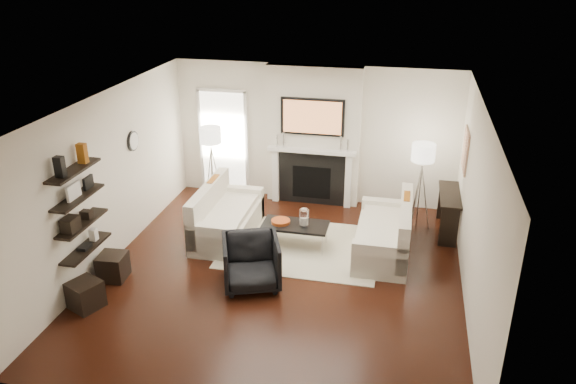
% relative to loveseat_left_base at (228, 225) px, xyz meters
% --- Properties ---
extents(room_envelope, '(6.00, 6.00, 6.00)m').
position_rel_loveseat_left_base_xyz_m(room_envelope, '(1.19, -1.08, 1.14)').
color(room_envelope, black).
rests_on(room_envelope, ground).
extents(chimney_breast, '(1.80, 0.25, 2.70)m').
position_rel_loveseat_left_base_xyz_m(chimney_breast, '(1.19, 1.80, 1.14)').
color(chimney_breast, silver).
rests_on(chimney_breast, floor).
extents(fireplace_surround, '(1.30, 0.02, 1.04)m').
position_rel_loveseat_left_base_xyz_m(fireplace_surround, '(1.19, 1.66, 0.31)').
color(fireplace_surround, black).
rests_on(fireplace_surround, floor).
extents(firebox, '(0.75, 0.02, 0.65)m').
position_rel_loveseat_left_base_xyz_m(firebox, '(1.19, 1.66, 0.24)').
color(firebox, black).
rests_on(firebox, floor).
extents(mantel_pilaster_l, '(0.12, 0.08, 1.10)m').
position_rel_loveseat_left_base_xyz_m(mantel_pilaster_l, '(0.47, 1.63, 0.34)').
color(mantel_pilaster_l, white).
rests_on(mantel_pilaster_l, floor).
extents(mantel_pilaster_r, '(0.12, 0.08, 1.10)m').
position_rel_loveseat_left_base_xyz_m(mantel_pilaster_r, '(1.91, 1.63, 0.34)').
color(mantel_pilaster_r, white).
rests_on(mantel_pilaster_r, floor).
extents(mantel_shelf, '(1.70, 0.18, 0.07)m').
position_rel_loveseat_left_base_xyz_m(mantel_shelf, '(1.19, 1.61, 0.91)').
color(mantel_shelf, white).
rests_on(mantel_shelf, chimney_breast).
extents(tv_body, '(1.20, 0.06, 0.70)m').
position_rel_loveseat_left_base_xyz_m(tv_body, '(1.19, 1.64, 1.57)').
color(tv_body, black).
rests_on(tv_body, chimney_breast).
extents(tv_screen, '(1.10, 0.00, 0.62)m').
position_rel_loveseat_left_base_xyz_m(tv_screen, '(1.19, 1.61, 1.57)').
color(tv_screen, '#BF723F').
rests_on(tv_screen, tv_body).
extents(candlestick_l_tall, '(0.04, 0.04, 0.30)m').
position_rel_loveseat_left_base_xyz_m(candlestick_l_tall, '(0.64, 1.62, 1.09)').
color(candlestick_l_tall, silver).
rests_on(candlestick_l_tall, mantel_shelf).
extents(candlestick_l_short, '(0.04, 0.04, 0.24)m').
position_rel_loveseat_left_base_xyz_m(candlestick_l_short, '(0.51, 1.62, 1.06)').
color(candlestick_l_short, silver).
rests_on(candlestick_l_short, mantel_shelf).
extents(candlestick_r_tall, '(0.04, 0.04, 0.30)m').
position_rel_loveseat_left_base_xyz_m(candlestick_r_tall, '(1.74, 1.62, 1.09)').
color(candlestick_r_tall, silver).
rests_on(candlestick_r_tall, mantel_shelf).
extents(candlestick_r_short, '(0.04, 0.04, 0.24)m').
position_rel_loveseat_left_base_xyz_m(candlestick_r_short, '(1.87, 1.62, 1.06)').
color(candlestick_r_short, silver).
rests_on(candlestick_r_short, mantel_shelf).
extents(hallway_panel, '(0.90, 0.02, 2.10)m').
position_rel_loveseat_left_base_xyz_m(hallway_panel, '(-0.66, 1.90, 0.84)').
color(hallway_panel, white).
rests_on(hallway_panel, floor).
extents(door_trim_l, '(0.06, 0.06, 2.16)m').
position_rel_loveseat_left_base_xyz_m(door_trim_l, '(-1.14, 1.88, 0.84)').
color(door_trim_l, white).
rests_on(door_trim_l, floor).
extents(door_trim_r, '(0.06, 0.06, 2.16)m').
position_rel_loveseat_left_base_xyz_m(door_trim_r, '(-0.18, 1.88, 0.84)').
color(door_trim_r, white).
rests_on(door_trim_r, floor).
extents(door_trim_top, '(1.02, 0.06, 0.06)m').
position_rel_loveseat_left_base_xyz_m(door_trim_top, '(-0.66, 1.88, 1.92)').
color(door_trim_top, white).
rests_on(door_trim_top, wall_back).
extents(rug, '(2.60, 2.00, 0.01)m').
position_rel_loveseat_left_base_xyz_m(rug, '(1.35, -0.13, -0.20)').
color(rug, beige).
rests_on(rug, floor).
extents(loveseat_left_base, '(0.85, 1.80, 0.42)m').
position_rel_loveseat_left_base_xyz_m(loveseat_left_base, '(0.00, 0.00, 0.00)').
color(loveseat_left_base, beige).
rests_on(loveseat_left_base, floor).
extents(loveseat_left_back, '(0.18, 1.80, 0.80)m').
position_rel_loveseat_left_base_xyz_m(loveseat_left_back, '(-0.33, 0.00, 0.32)').
color(loveseat_left_back, beige).
rests_on(loveseat_left_back, floor).
extents(loveseat_left_arm_n, '(0.85, 0.18, 0.60)m').
position_rel_loveseat_left_base_xyz_m(loveseat_left_arm_n, '(0.00, -0.81, 0.09)').
color(loveseat_left_arm_n, beige).
rests_on(loveseat_left_arm_n, floor).
extents(loveseat_left_arm_s, '(0.85, 0.18, 0.60)m').
position_rel_loveseat_left_base_xyz_m(loveseat_left_arm_s, '(0.00, 0.81, 0.09)').
color(loveseat_left_arm_s, beige).
rests_on(loveseat_left_arm_s, floor).
extents(loveseat_left_cushion, '(0.63, 1.44, 0.10)m').
position_rel_loveseat_left_base_xyz_m(loveseat_left_cushion, '(0.05, 0.00, 0.26)').
color(loveseat_left_cushion, beige).
rests_on(loveseat_left_cushion, loveseat_left_base).
extents(pillow_left_orange, '(0.10, 0.42, 0.42)m').
position_rel_loveseat_left_base_xyz_m(pillow_left_orange, '(-0.33, 0.30, 0.52)').
color(pillow_left_orange, '#904F11').
rests_on(pillow_left_orange, loveseat_left_cushion).
extents(pillow_left_charcoal, '(0.10, 0.40, 0.40)m').
position_rel_loveseat_left_base_xyz_m(pillow_left_charcoal, '(-0.33, -0.30, 0.51)').
color(pillow_left_charcoal, black).
rests_on(pillow_left_charcoal, loveseat_left_cushion).
extents(loveseat_right_base, '(0.85, 1.80, 0.42)m').
position_rel_loveseat_left_base_xyz_m(loveseat_right_base, '(2.69, -0.03, 0.00)').
color(loveseat_right_base, beige).
rests_on(loveseat_right_base, floor).
extents(loveseat_right_back, '(0.18, 1.80, 0.80)m').
position_rel_loveseat_left_base_xyz_m(loveseat_right_back, '(3.02, -0.03, 0.32)').
color(loveseat_right_back, beige).
rests_on(loveseat_right_back, floor).
extents(loveseat_right_arm_n, '(0.85, 0.18, 0.60)m').
position_rel_loveseat_left_base_xyz_m(loveseat_right_arm_n, '(2.69, -0.84, 0.09)').
color(loveseat_right_arm_n, beige).
rests_on(loveseat_right_arm_n, floor).
extents(loveseat_right_arm_s, '(0.85, 0.18, 0.60)m').
position_rel_loveseat_left_base_xyz_m(loveseat_right_arm_s, '(2.69, 0.78, 0.09)').
color(loveseat_right_arm_s, beige).
rests_on(loveseat_right_arm_s, floor).
extents(loveseat_right_cushion, '(0.63, 1.44, 0.10)m').
position_rel_loveseat_left_base_xyz_m(loveseat_right_cushion, '(2.64, -0.03, 0.26)').
color(loveseat_right_cushion, beige).
rests_on(loveseat_right_cushion, loveseat_right_base).
extents(pillow_right_orange, '(0.10, 0.42, 0.42)m').
position_rel_loveseat_left_base_xyz_m(pillow_right_orange, '(3.02, 0.27, 0.52)').
color(pillow_right_orange, '#904F11').
rests_on(pillow_right_orange, loveseat_right_cushion).
extents(pillow_right_charcoal, '(0.10, 0.40, 0.40)m').
position_rel_loveseat_left_base_xyz_m(pillow_right_charcoal, '(3.02, -0.33, 0.51)').
color(pillow_right_charcoal, black).
rests_on(pillow_right_charcoal, loveseat_right_cushion).
extents(coffee_table, '(1.10, 0.55, 0.04)m').
position_rel_loveseat_left_base_xyz_m(coffee_table, '(1.23, -0.13, 0.19)').
color(coffee_table, black).
rests_on(coffee_table, floor).
extents(coffee_leg_nw, '(0.02, 0.02, 0.38)m').
position_rel_loveseat_left_base_xyz_m(coffee_leg_nw, '(0.73, -0.35, -0.02)').
color(coffee_leg_nw, silver).
rests_on(coffee_leg_nw, floor).
extents(coffee_leg_ne, '(0.02, 0.02, 0.38)m').
position_rel_loveseat_left_base_xyz_m(coffee_leg_ne, '(1.73, -0.35, -0.02)').
color(coffee_leg_ne, silver).
rests_on(coffee_leg_ne, floor).
extents(coffee_leg_sw, '(0.02, 0.02, 0.38)m').
position_rel_loveseat_left_base_xyz_m(coffee_leg_sw, '(0.73, 0.09, -0.02)').
color(coffee_leg_sw, silver).
rests_on(coffee_leg_sw, floor).
extents(coffee_leg_se, '(0.02, 0.02, 0.38)m').
position_rel_loveseat_left_base_xyz_m(coffee_leg_se, '(1.73, 0.09, -0.02)').
color(coffee_leg_se, silver).
rests_on(coffee_leg_se, floor).
extents(hurricane_glass, '(0.16, 0.16, 0.29)m').
position_rel_loveseat_left_base_xyz_m(hurricane_glass, '(1.38, -0.13, 0.35)').
color(hurricane_glass, white).
rests_on(hurricane_glass, coffee_table).
extents(hurricane_candle, '(0.09, 0.09, 0.13)m').
position_rel_loveseat_left_base_xyz_m(hurricane_candle, '(1.38, -0.13, 0.29)').
color(hurricane_candle, white).
rests_on(hurricane_candle, coffee_table).
extents(copper_bowl, '(0.32, 0.32, 0.05)m').
position_rel_loveseat_left_base_xyz_m(copper_bowl, '(0.98, -0.13, 0.24)').
color(copper_bowl, '#D15922').
rests_on(copper_bowl, coffee_table).
extents(armchair, '(1.03, 1.00, 0.84)m').
position_rel_loveseat_left_base_xyz_m(armchair, '(0.84, -1.43, 0.21)').
color(armchair, black).
rests_on(armchair, floor).
extents(lamp_left_post, '(0.02, 0.02, 1.20)m').
position_rel_loveseat_left_base_xyz_m(lamp_left_post, '(-0.66, 1.15, 0.39)').
color(lamp_left_post, silver).
rests_on(lamp_left_post, floor).
extents(lamp_left_shade, '(0.40, 0.40, 0.30)m').
position_rel_loveseat_left_base_xyz_m(lamp_left_shade, '(-0.66, 1.15, 1.24)').
color(lamp_left_shade, white).
rests_on(lamp_left_shade, lamp_left_post).
extents(lamp_left_leg_a, '(0.25, 0.02, 1.23)m').
position_rel_loveseat_left_base_xyz_m(lamp_left_leg_a, '(-0.55, 1.15, 0.39)').
color(lamp_left_leg_a, silver).
rests_on(lamp_left_leg_a, floor).
extents(lamp_left_leg_b, '(0.14, 0.22, 1.23)m').
position_rel_loveseat_left_base_xyz_m(lamp_left_leg_b, '(-0.72, 1.25, 0.39)').
color(lamp_left_leg_b, silver).
rests_on(lamp_left_leg_b, floor).
extents(lamp_left_leg_c, '(0.14, 0.22, 1.23)m').
position_rel_loveseat_left_base_xyz_m(lamp_left_leg_c, '(-0.72, 1.05, 0.39)').
color(lamp_left_leg_c, silver).
rests_on(lamp_left_leg_c, floor).
extents(lamp_right_post, '(0.02, 0.02, 1.20)m').
position_rel_loveseat_left_base_xyz_m(lamp_right_post, '(3.24, 1.01, 0.39)').
color(lamp_right_post, silver).
rests_on(lamp_right_post, floor).
extents(lamp_right_shade, '(0.40, 0.40, 0.30)m').
position_rel_loveseat_left_base_xyz_m(lamp_right_shade, '(3.24, 1.01, 1.24)').
color(lamp_right_shade, white).
rests_on(lamp_right_shade, lamp_right_post).
extents(lamp_right_leg_a, '(0.25, 0.02, 1.23)m').
position_rel_loveseat_left_base_xyz_m(lamp_right_leg_a, '(3.35, 1.01, 0.39)').
color(lamp_right_leg_a, silver).
rests_on(lamp_right_leg_a, floor).
extents(lamp_right_leg_b, '(0.14, 0.22, 1.23)m').
position_rel_loveseat_left_base_xyz_m(lamp_right_leg_b, '(3.18, 1.10, 0.39)').
color(lamp_right_leg_b, silver).
rests_on(lamp_right_leg_b, floor).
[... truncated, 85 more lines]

